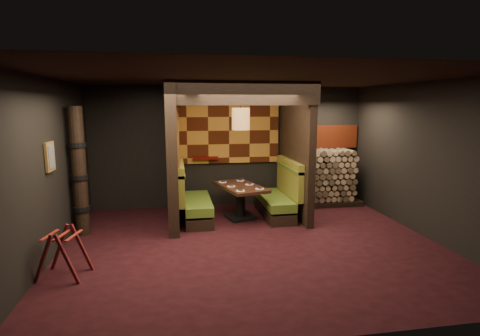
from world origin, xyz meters
name	(u,v)px	position (x,y,z in m)	size (l,w,h in m)	color
floor	(253,245)	(0.00, 0.00, -0.01)	(6.50, 5.50, 0.02)	black
ceiling	(254,77)	(0.00, 0.00, 2.86)	(6.50, 5.50, 0.02)	black
wall_back	(230,147)	(0.00, 2.76, 1.43)	(6.50, 0.02, 2.85)	black
wall_front	(311,208)	(0.00, -2.76, 1.43)	(6.50, 0.02, 2.85)	black
wall_left	(46,170)	(-3.26, 0.00, 1.43)	(0.02, 5.50, 2.85)	black
wall_right	(427,160)	(3.26, 0.00, 1.43)	(0.02, 5.50, 2.85)	black
partition_left	(172,154)	(-1.35, 1.65, 1.43)	(0.20, 2.20, 2.85)	black
partition_right	(295,151)	(1.30, 1.70, 1.43)	(0.15, 2.10, 2.85)	black
header_beam	(244,93)	(-0.02, 0.70, 2.63)	(2.85, 0.18, 0.44)	black
tapa_back_panel	(229,131)	(-0.02, 2.71, 1.82)	(2.40, 0.06, 1.55)	#AE7127
tapa_side_panel	(178,133)	(-1.23, 1.82, 1.85)	(0.04, 1.85, 1.45)	#AE7127
lacquer_shelf	(205,158)	(-0.60, 2.65, 1.18)	(0.60, 0.12, 0.07)	#520B08
booth_bench_left	(193,201)	(-0.96, 1.65, 0.40)	(0.68, 1.60, 1.14)	black
booth_bench_right	(279,198)	(0.93, 1.65, 0.40)	(0.68, 1.60, 1.14)	black
dining_table	(240,196)	(0.05, 1.57, 0.49)	(1.07, 1.52, 0.72)	black
place_settings	(240,185)	(0.05, 1.57, 0.74)	(0.84, 1.20, 0.03)	white
pendant_lamp	(241,119)	(0.05, 1.52, 2.14)	(0.37, 0.37, 0.94)	olive
framed_picture	(50,157)	(-3.22, 0.10, 1.62)	(0.05, 0.36, 0.46)	olive
luggage_rack	(63,251)	(-2.89, -0.73, 0.37)	(0.77, 0.61, 0.75)	#4B1215
totem_column	(79,172)	(-3.05, 1.10, 1.19)	(0.31, 0.31, 2.40)	black
firewood_stack	(325,177)	(2.29, 2.35, 0.68)	(1.73, 0.70, 1.36)	black
mosaic_header	(321,137)	(2.29, 2.68, 1.64)	(1.83, 0.10, 0.56)	maroon
bay_front_post	(296,150)	(1.39, 1.96, 1.43)	(0.08, 0.08, 2.85)	black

